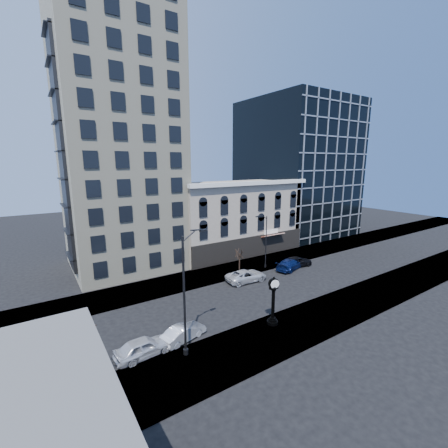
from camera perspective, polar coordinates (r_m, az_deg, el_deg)
ground at (r=34.92m, az=0.88°, el=-14.49°), size 160.00×160.00×0.00m
sidewalk_far at (r=41.19m, az=-5.47°, el=-10.23°), size 160.00×6.00×0.12m
sidewalk_near at (r=29.45m, az=10.21°, el=-19.93°), size 160.00×6.00×0.12m
cream_tower at (r=46.41m, az=-19.56°, el=15.89°), size 15.90×15.40×42.50m
victorian_row at (r=52.09m, az=2.03°, el=1.29°), size 22.60×11.19×12.50m
glass_office at (r=68.23m, az=13.62°, el=10.20°), size 20.00×20.15×28.00m
street_clock at (r=29.81m, az=9.34°, el=-14.58°), size 1.09×1.09×4.80m
street_lamp_near at (r=23.48m, az=-6.18°, el=-6.75°), size 2.70×0.60×10.45m
street_lamp_far at (r=43.18m, az=7.54°, el=-0.61°), size 2.11×0.42×8.16m
bare_tree_near at (r=22.46m, az=-24.80°, el=-18.53°), size 3.38×3.38×5.81m
bare_tree_far at (r=43.21m, az=2.98°, el=-5.24°), size 2.10×2.10×3.60m
warning_sign at (r=23.72m, az=-34.11°, el=-25.61°), size 0.76×0.30×2.42m
car_near_a at (r=26.89m, az=-15.06°, el=-21.69°), size 4.79×2.24×1.59m
car_near_b at (r=28.24m, az=-7.71°, el=-19.82°), size 4.46×2.52×1.39m
car_far_a at (r=39.99m, az=4.26°, el=-9.81°), size 5.71×2.95×1.54m
car_far_b at (r=45.22m, az=12.48°, el=-7.45°), size 5.85×3.69×1.58m
car_far_c at (r=46.48m, az=13.72°, el=-6.94°), size 4.95×2.34×1.64m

